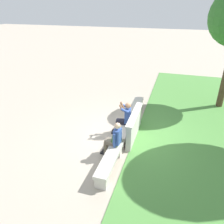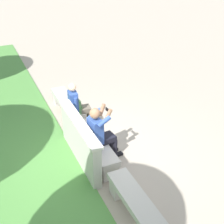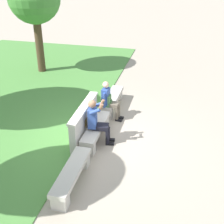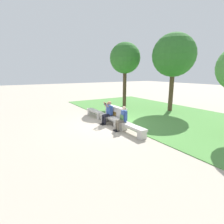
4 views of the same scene
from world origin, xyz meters
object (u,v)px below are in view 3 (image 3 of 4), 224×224
object	(u,v)px
backpack	(108,101)
person_photographer	(97,119)
bench_near	(96,130)
bench_main	(72,174)
bench_mid	(112,100)
person_distant	(109,99)

from	to	relation	value
backpack	person_photographer	bearing A→B (deg)	-177.76
bench_near	backpack	bearing A→B (deg)	-0.93
bench_main	bench_mid	size ratio (longest dim) A/B	1.00
person_photographer	backpack	world-z (taller)	person_photographer
bench_main	person_distant	bearing A→B (deg)	-1.15
person_distant	backpack	world-z (taller)	person_distant
backpack	bench_main	bearing A→B (deg)	179.64
person_distant	bench_main	bearing A→B (deg)	178.85
person_photographer	backpack	distance (m)	1.44
bench_near	person_distant	world-z (taller)	person_distant
bench_mid	person_distant	distance (m)	0.82
bench_near	person_distant	bearing A→B (deg)	-2.94
bench_mid	bench_main	bearing A→B (deg)	180.00
person_photographer	bench_near	bearing A→B (deg)	27.52
bench_mid	person_photographer	size ratio (longest dim) A/B	1.38
bench_near	person_distant	size ratio (longest dim) A/B	1.45
bench_mid	person_photographer	bearing A→B (deg)	-177.96
bench_near	person_photographer	distance (m)	0.47
person_photographer	backpack	size ratio (longest dim) A/B	3.08
bench_near	bench_main	bearing A→B (deg)	180.00
person_photographer	person_distant	world-z (taller)	person_photographer
bench_main	person_photographer	xyz separation A→B (m)	(1.87, -0.08, 0.44)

